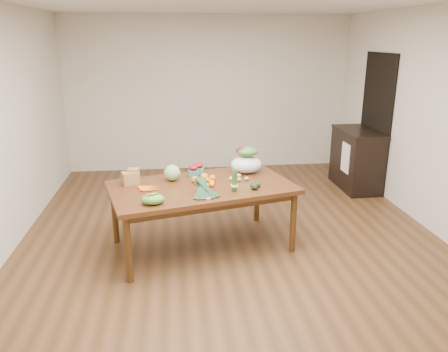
{
  "coord_description": "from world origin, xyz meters",
  "views": [
    {
      "loc": [
        -0.65,
        -4.79,
        2.31
      ],
      "look_at": [
        -0.08,
        0.0,
        0.78
      ],
      "focal_mm": 35.0,
      "sensor_mm": 36.0,
      "label": 1
    }
  ],
  "objects": [
    {
      "name": "avocado_b",
      "position": [
        0.24,
        -0.36,
        0.78
      ],
      "size": [
        0.09,
        0.11,
        0.06
      ],
      "primitive_type": "ellipsoid",
      "rotation": [
        0.0,
        0.0,
        0.3
      ],
      "color": "black",
      "rests_on": "dining_table"
    },
    {
      "name": "salad_bag",
      "position": [
        0.21,
        0.17,
        0.9
      ],
      "size": [
        0.43,
        0.37,
        0.29
      ],
      "primitive_type": null,
      "rotation": [
        0.0,
        0.0,
        0.25
      ],
      "color": "silver",
      "rests_on": "dining_table"
    },
    {
      "name": "potato_c",
      "position": [
        0.09,
        -0.0,
        0.77
      ],
      "size": [
        0.06,
        0.05,
        0.05
      ],
      "primitive_type": "ellipsoid",
      "color": "tan",
      "rests_on": "dining_table"
    },
    {
      "name": "carrots",
      "position": [
        -0.93,
        -0.29,
        0.76
      ],
      "size": [
        0.26,
        0.24,
        0.03
      ],
      "primitive_type": null,
      "rotation": [
        0.0,
        0.0,
        0.25
      ],
      "color": "orange",
      "rests_on": "dining_table"
    },
    {
      "name": "avocado_a",
      "position": [
        0.19,
        -0.43,
        0.79
      ],
      "size": [
        0.1,
        0.13,
        0.07
      ],
      "primitive_type": "ellipsoid",
      "rotation": [
        0.0,
        0.0,
        0.3
      ],
      "color": "black",
      "rests_on": "dining_table"
    },
    {
      "name": "paper_bag",
      "position": [
        -1.14,
        -0.09,
        0.83
      ],
      "size": [
        0.28,
        0.25,
        0.17
      ],
      "primitive_type": null,
      "rotation": [
        0.0,
        0.0,
        0.25
      ],
      "color": "#9A7E45",
      "rests_on": "dining_table"
    },
    {
      "name": "cabinet",
      "position": [
        2.22,
        1.58,
        0.47
      ],
      "size": [
        0.52,
        1.02,
        0.94
      ],
      "primitive_type": "cube",
      "color": "black",
      "rests_on": "floor"
    },
    {
      "name": "doorway_dark",
      "position": [
        2.48,
        1.6,
        1.05
      ],
      "size": [
        0.02,
        1.0,
        2.1
      ],
      "primitive_type": "cube",
      "color": "black",
      "rests_on": "floor"
    },
    {
      "name": "dish_towel",
      "position": [
        1.96,
        1.4,
        0.55
      ],
      "size": [
        0.02,
        0.28,
        0.45
      ],
      "primitive_type": "cube",
      "color": "white",
      "rests_on": "cabinet"
    },
    {
      "name": "asparagus_bundle",
      "position": [
        -0.03,
        -0.47,
        0.88
      ],
      "size": [
        0.11,
        0.13,
        0.26
      ],
      "primitive_type": null,
      "rotation": [
        0.15,
        0.0,
        0.25
      ],
      "color": "#5A803A",
      "rests_on": "dining_table"
    },
    {
      "name": "potato_b",
      "position": [
        0.08,
        -0.14,
        0.77
      ],
      "size": [
        0.05,
        0.05,
        0.04
      ],
      "primitive_type": "ellipsoid",
      "color": "tan",
      "rests_on": "dining_table"
    },
    {
      "name": "strawberry_basket_b",
      "position": [
        -0.36,
        0.22,
        0.8
      ],
      "size": [
        0.14,
        0.14,
        0.11
      ],
      "primitive_type": null,
      "rotation": [
        0.0,
        0.0,
        0.25
      ],
      "color": "red",
      "rests_on": "dining_table"
    },
    {
      "name": "mandarin_cluster",
      "position": [
        -0.3,
        -0.24,
        0.79
      ],
      "size": [
        0.22,
        0.22,
        0.09
      ],
      "primitive_type": null,
      "rotation": [
        0.0,
        0.0,
        0.25
      ],
      "color": "#FE9B0F",
      "rests_on": "dining_table"
    },
    {
      "name": "kale_bunch",
      "position": [
        -0.35,
        -0.6,
        0.83
      ],
      "size": [
        0.41,
        0.47,
        0.16
      ],
      "primitive_type": null,
      "rotation": [
        0.0,
        0.0,
        0.25
      ],
      "color": "black",
      "rests_on": "dining_table"
    },
    {
      "name": "potato_a",
      "position": [
        -0.01,
        -0.11,
        0.77
      ],
      "size": [
        0.05,
        0.05,
        0.04
      ],
      "primitive_type": "ellipsoid",
      "color": "tan",
      "rests_on": "dining_table"
    },
    {
      "name": "strawberry_basket_a",
      "position": [
        -0.43,
        0.13,
        0.8
      ],
      "size": [
        0.14,
        0.14,
        0.1
      ],
      "primitive_type": null,
      "rotation": [
        0.0,
        0.0,
        0.25
      ],
      "color": "red",
      "rests_on": "dining_table"
    },
    {
      "name": "potato_e",
      "position": [
        0.16,
        -0.12,
        0.77
      ],
      "size": [
        0.05,
        0.05,
        0.04
      ],
      "primitive_type": "ellipsoid",
      "color": "tan",
      "rests_on": "dining_table"
    },
    {
      "name": "orange_c",
      "position": [
        -0.23,
        -0.12,
        0.79
      ],
      "size": [
        0.08,
        0.08,
        0.08
      ],
      "primitive_type": "sphere",
      "color": "#FF570F",
      "rests_on": "dining_table"
    },
    {
      "name": "dining_table",
      "position": [
        -0.36,
        -0.22,
        0.38
      ],
      "size": [
        2.19,
        1.55,
        0.75
      ],
      "primitive_type": "cube",
      "rotation": [
        0.0,
        0.0,
        0.25
      ],
      "color": "#4F2B12",
      "rests_on": "floor"
    },
    {
      "name": "orange_a",
      "position": [
        -0.43,
        -0.14,
        0.79
      ],
      "size": [
        0.08,
        0.08,
        0.08
      ],
      "primitive_type": "sphere",
      "color": "orange",
      "rests_on": "dining_table"
    },
    {
      "name": "floor",
      "position": [
        0.0,
        0.0,
        0.0
      ],
      "size": [
        6.0,
        6.0,
        0.0
      ],
      "primitive_type": "plane",
      "color": "brown",
      "rests_on": "ground"
    },
    {
      "name": "potato_d",
      "position": [
        -0.0,
        -0.07,
        0.77
      ],
      "size": [
        0.05,
        0.04,
        0.04
      ],
      "primitive_type": "ellipsoid",
      "color": "tan",
      "rests_on": "dining_table"
    },
    {
      "name": "room_walls",
      "position": [
        0.0,
        0.0,
        1.35
      ],
      "size": [
        5.02,
        6.02,
        2.7
      ],
      "color": "silver",
      "rests_on": "floor"
    },
    {
      "name": "orange_b",
      "position": [
        -0.32,
        -0.07,
        0.8
      ],
      "size": [
        0.09,
        0.09,
        0.09
      ],
      "primitive_type": "sphere",
      "color": "orange",
      "rests_on": "dining_table"
    },
    {
      "name": "snap_pea_bag",
      "position": [
        -0.87,
        -0.74,
        0.8
      ],
      "size": [
        0.23,
        0.17,
        0.1
      ],
      "primitive_type": "ellipsoid",
      "color": "#5E9833",
      "rests_on": "dining_table"
    },
    {
      "name": "cabbage",
      "position": [
        -0.68,
        -0.02,
        0.84
      ],
      "size": [
        0.18,
        0.18,
        0.18
      ],
      "primitive_type": "sphere",
      "color": "#90B86A",
      "rests_on": "dining_table"
    }
  ]
}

